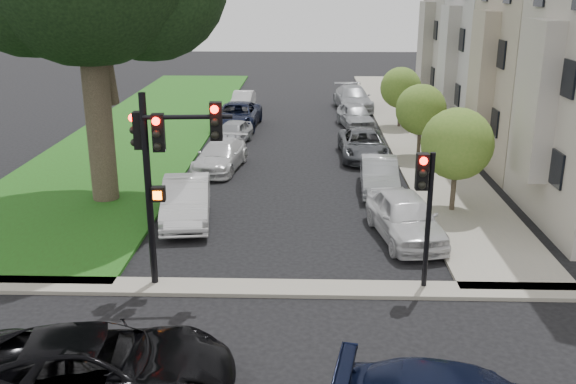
{
  "coord_description": "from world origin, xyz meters",
  "views": [
    {
      "loc": [
        0.58,
        -14.63,
        8.4
      ],
      "look_at": [
        0.0,
        5.0,
        2.0
      ],
      "focal_mm": 40.0,
      "sensor_mm": 36.0,
      "label": 1
    }
  ],
  "objects_px": {
    "car_parked_9": "(243,101)",
    "car_parked_7": "(233,133)",
    "small_tree_a": "(457,144)",
    "small_tree_b": "(421,110)",
    "small_tree_c": "(401,88)",
    "car_parked_8": "(237,116)",
    "traffic_signal_main": "(163,156)",
    "car_parked_5": "(186,200)",
    "car_parked_4": "(353,98)",
    "car_cross_near": "(96,369)",
    "car_parked_0": "(405,217)",
    "car_parked_1": "(379,175)",
    "car_parked_2": "(363,145)",
    "traffic_signal_secondary": "(425,196)",
    "car_parked_3": "(355,116)",
    "car_parked_6": "(220,156)"
  },
  "relations": [
    {
      "from": "car_parked_9",
      "to": "car_parked_7",
      "type": "bearing_deg",
      "value": -85.14
    },
    {
      "from": "car_parked_0",
      "to": "car_parked_3",
      "type": "bearing_deg",
      "value": 82.12
    },
    {
      "from": "car_cross_near",
      "to": "car_parked_8",
      "type": "bearing_deg",
      "value": -7.73
    },
    {
      "from": "small_tree_b",
      "to": "car_parked_5",
      "type": "xyz_separation_m",
      "value": [
        -10.03,
        -9.17,
        -1.71
      ]
    },
    {
      "from": "small_tree_b",
      "to": "car_parked_5",
      "type": "relative_size",
      "value": 0.78
    },
    {
      "from": "car_cross_near",
      "to": "car_parked_2",
      "type": "xyz_separation_m",
      "value": [
        7.18,
        20.12,
        -0.11
      ]
    },
    {
      "from": "small_tree_c",
      "to": "car_parked_4",
      "type": "height_order",
      "value": "small_tree_c"
    },
    {
      "from": "car_cross_near",
      "to": "car_parked_6",
      "type": "relative_size",
      "value": 1.25
    },
    {
      "from": "small_tree_c",
      "to": "small_tree_b",
      "type": "bearing_deg",
      "value": -90.0
    },
    {
      "from": "small_tree_c",
      "to": "car_parked_4",
      "type": "relative_size",
      "value": 0.67
    },
    {
      "from": "car_parked_4",
      "to": "car_parked_7",
      "type": "xyz_separation_m",
      "value": [
        -7.23,
        -10.39,
        -0.15
      ]
    },
    {
      "from": "traffic_signal_secondary",
      "to": "car_parked_1",
      "type": "height_order",
      "value": "traffic_signal_secondary"
    },
    {
      "from": "traffic_signal_main",
      "to": "car_parked_8",
      "type": "bearing_deg",
      "value": 90.77
    },
    {
      "from": "small_tree_b",
      "to": "traffic_signal_secondary",
      "type": "height_order",
      "value": "traffic_signal_secondary"
    },
    {
      "from": "traffic_signal_main",
      "to": "car_parked_8",
      "type": "height_order",
      "value": "traffic_signal_main"
    },
    {
      "from": "small_tree_b",
      "to": "car_parked_4",
      "type": "relative_size",
      "value": 0.68
    },
    {
      "from": "traffic_signal_main",
      "to": "car_cross_near",
      "type": "height_order",
      "value": "traffic_signal_main"
    },
    {
      "from": "small_tree_b",
      "to": "traffic_signal_main",
      "type": "xyz_separation_m",
      "value": [
        -9.56,
        -14.53,
        1.4
      ]
    },
    {
      "from": "traffic_signal_secondary",
      "to": "car_cross_near",
      "type": "relative_size",
      "value": 0.7
    },
    {
      "from": "car_parked_2",
      "to": "car_parked_6",
      "type": "xyz_separation_m",
      "value": [
        -6.92,
        -2.32,
        -0.02
      ]
    },
    {
      "from": "car_parked_5",
      "to": "traffic_signal_main",
      "type": "bearing_deg",
      "value": -92.6
    },
    {
      "from": "car_parked_3",
      "to": "car_parked_5",
      "type": "relative_size",
      "value": 0.9
    },
    {
      "from": "car_parked_9",
      "to": "car_parked_2",
      "type": "bearing_deg",
      "value": -57.71
    },
    {
      "from": "car_cross_near",
      "to": "car_parked_5",
      "type": "xyz_separation_m",
      "value": [
        -0.1,
        10.88,
        -0.01
      ]
    },
    {
      "from": "car_parked_9",
      "to": "traffic_signal_main",
      "type": "bearing_deg",
      "value": -86.41
    },
    {
      "from": "car_parked_8",
      "to": "car_parked_0",
      "type": "bearing_deg",
      "value": -63.65
    },
    {
      "from": "car_parked_2",
      "to": "car_parked_7",
      "type": "relative_size",
      "value": 1.31
    },
    {
      "from": "car_parked_4",
      "to": "car_parked_8",
      "type": "bearing_deg",
      "value": -145.74
    },
    {
      "from": "small_tree_a",
      "to": "car_parked_1",
      "type": "xyz_separation_m",
      "value": [
        -2.54,
        2.57,
        -2.0
      ]
    },
    {
      "from": "car_parked_2",
      "to": "car_parked_6",
      "type": "distance_m",
      "value": 7.3
    },
    {
      "from": "traffic_signal_secondary",
      "to": "car_parked_2",
      "type": "xyz_separation_m",
      "value": [
        -0.41,
        14.65,
        -2.14
      ]
    },
    {
      "from": "traffic_signal_secondary",
      "to": "car_parked_3",
      "type": "xyz_separation_m",
      "value": [
        -0.3,
        21.84,
        -2.1
      ]
    },
    {
      "from": "car_parked_1",
      "to": "car_parked_2",
      "type": "relative_size",
      "value": 0.85
    },
    {
      "from": "car_parked_5",
      "to": "car_parked_9",
      "type": "relative_size",
      "value": 1.24
    },
    {
      "from": "traffic_signal_main",
      "to": "car_parked_2",
      "type": "xyz_separation_m",
      "value": [
        6.8,
        14.6,
        -3.2
      ]
    },
    {
      "from": "small_tree_c",
      "to": "car_parked_8",
      "type": "distance_m",
      "value": 9.99
    },
    {
      "from": "small_tree_a",
      "to": "small_tree_b",
      "type": "height_order",
      "value": "small_tree_a"
    },
    {
      "from": "car_parked_5",
      "to": "car_parked_7",
      "type": "bearing_deg",
      "value": 80.5
    },
    {
      "from": "small_tree_a",
      "to": "car_parked_9",
      "type": "xyz_separation_m",
      "value": [
        -10.06,
        20.8,
        -2.06
      ]
    },
    {
      "from": "car_parked_2",
      "to": "car_parked_1",
      "type": "bearing_deg",
      "value": -88.94
    },
    {
      "from": "small_tree_b",
      "to": "car_parked_3",
      "type": "distance_m",
      "value": 7.93
    },
    {
      "from": "car_parked_3",
      "to": "car_parked_9",
      "type": "height_order",
      "value": "car_parked_3"
    },
    {
      "from": "small_tree_c",
      "to": "car_parked_6",
      "type": "height_order",
      "value": "small_tree_c"
    },
    {
      "from": "car_parked_1",
      "to": "car_parked_5",
      "type": "distance_m",
      "value": 8.4
    },
    {
      "from": "car_parked_5",
      "to": "car_parked_8",
      "type": "relative_size",
      "value": 0.88
    },
    {
      "from": "traffic_signal_secondary",
      "to": "car_parked_4",
      "type": "xyz_separation_m",
      "value": [
        -0.08,
        27.7,
        -2.03
      ]
    },
    {
      "from": "car_cross_near",
      "to": "car_parked_6",
      "type": "distance_m",
      "value": 17.8
    },
    {
      "from": "small_tree_a",
      "to": "car_cross_near",
      "type": "relative_size",
      "value": 0.7
    },
    {
      "from": "small_tree_a",
      "to": "car_parked_4",
      "type": "distance_m",
      "value": 21.3
    },
    {
      "from": "small_tree_b",
      "to": "car_parked_4",
      "type": "distance_m",
      "value": 13.45
    }
  ]
}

